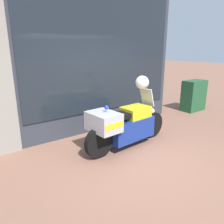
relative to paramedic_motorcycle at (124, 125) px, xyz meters
name	(u,v)px	position (x,y,z in m)	size (l,w,h in m)	color
ground_plane	(139,156)	(-0.02, -0.53, -0.54)	(60.00, 60.00, 0.00)	#8E604C
shop_building	(74,54)	(-0.40, 1.47, 1.49)	(5.49, 0.55, 4.04)	#333842
window_display	(100,110)	(0.34, 1.50, -0.05)	(4.19, 0.30, 2.10)	slate
paramedic_motorcycle	(124,125)	(0.00, 0.00, 0.00)	(2.33, 0.71, 1.28)	black
utility_cabinet	(194,96)	(3.97, 0.91, 0.00)	(0.87, 0.48, 1.08)	#235633
white_helmet	(142,82)	(0.54, 0.04, 0.89)	(0.31, 0.31, 0.31)	white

